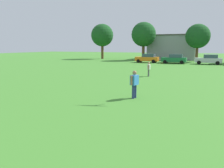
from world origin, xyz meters
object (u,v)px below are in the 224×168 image
at_px(parked_car_silver_2, 209,59).
at_px(tree_left, 144,35).
at_px(bystander_midfield, 149,68).
at_px(tree_center, 198,36).
at_px(parked_car_orange_0, 147,58).
at_px(tree_far_left, 102,35).
at_px(adult_bystander, 134,82).
at_px(parked_car_green_1, 175,59).

bearing_deg(parked_car_silver_2, tree_left, -26.35).
distance_m(bystander_midfield, tree_center, 26.08).
bearing_deg(parked_car_orange_0, tree_left, -67.84).
relative_size(tree_far_left, tree_center, 1.14).
distance_m(parked_car_silver_2, tree_center, 7.61).
bearing_deg(parked_car_orange_0, adult_bystander, 103.52).
bearing_deg(parked_car_orange_0, parked_car_silver_2, -179.07).
distance_m(parked_car_orange_0, parked_car_green_1, 5.11).
height_order(parked_car_green_1, tree_center, tree_center).
relative_size(parked_car_orange_0, parked_car_green_1, 1.00).
bearing_deg(parked_car_green_1, bystander_midfield, 90.75).
bearing_deg(tree_center, tree_left, 175.65).
bearing_deg(parked_car_silver_2, tree_far_left, -18.30).
xyz_separation_m(parked_car_orange_0, tree_far_left, (-13.61, 8.25, 4.84)).
bearing_deg(tree_center, bystander_midfield, -96.85).
xyz_separation_m(adult_bystander, parked_car_orange_0, (-7.14, 29.70, -0.14)).
bearing_deg(parked_car_green_1, parked_car_silver_2, -174.97).
bearing_deg(parked_car_orange_0, parked_car_green_1, 176.31).
height_order(tree_far_left, tree_left, tree_far_left).
bearing_deg(adult_bystander, parked_car_green_1, -164.24).
relative_size(adult_bystander, parked_car_green_1, 0.39).
distance_m(parked_car_green_1, parked_car_silver_2, 5.75).
xyz_separation_m(parked_car_orange_0, tree_center, (8.42, 6.08, 4.16)).
bearing_deg(bystander_midfield, parked_car_orange_0, 8.03).
distance_m(parked_car_orange_0, tree_far_left, 16.63).
relative_size(bystander_midfield, parked_car_green_1, 0.35).
distance_m(parked_car_silver_2, tree_left, 15.96).
distance_m(parked_car_green_1, tree_left, 11.76).
bearing_deg(parked_car_silver_2, adult_bystander, 82.97).
distance_m(bystander_midfield, parked_car_orange_0, 20.21).
relative_size(adult_bystander, parked_car_orange_0, 0.39).
relative_size(bystander_midfield, tree_center, 0.20).
relative_size(parked_car_orange_0, tree_center, 0.58).
xyz_separation_m(tree_far_left, tree_center, (22.03, -2.17, -0.68)).
height_order(parked_car_orange_0, tree_left, tree_left).
bearing_deg(tree_left, parked_car_silver_2, -26.35).
relative_size(adult_bystander, parked_car_silver_2, 0.39).
bearing_deg(tree_left, parked_car_green_1, -42.51).
bearing_deg(tree_far_left, parked_car_green_1, -24.64).
bearing_deg(bystander_midfield, tree_center, -14.17).
xyz_separation_m(adult_bystander, tree_left, (-9.96, 36.64, 4.63)).
xyz_separation_m(parked_car_orange_0, parked_car_green_1, (5.10, -0.33, 0.00)).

